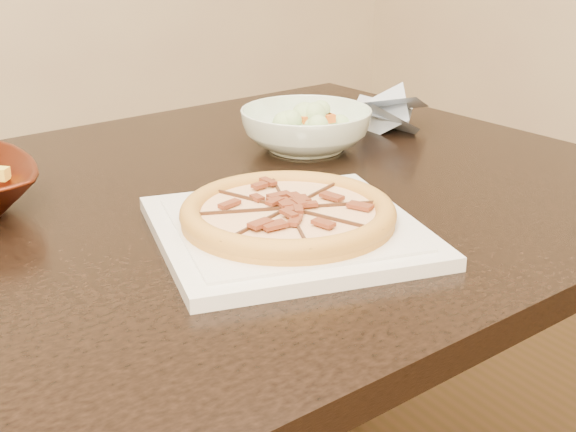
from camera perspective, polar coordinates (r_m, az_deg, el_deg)
name	(u,v)px	position (r m, az deg, el deg)	size (l,w,h in m)	color
dining_table	(151,273)	(1.16, -9.70, -4.00)	(1.63, 1.14, 0.75)	black
plate	(288,230)	(1.02, 0.00, -1.02)	(0.39, 0.39, 0.02)	silver
pizza	(288,213)	(1.01, 0.00, 0.21)	(0.27, 0.27, 0.03)	gold
salad_bowl	(306,129)	(1.39, 1.29, 6.18)	(0.23, 0.23, 0.07)	white
salad	(307,99)	(1.38, 1.33, 8.30)	(0.12, 0.11, 0.04)	#B3D385
cling_film	(382,116)	(1.53, 6.69, 7.07)	(0.18, 0.15, 0.05)	silver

